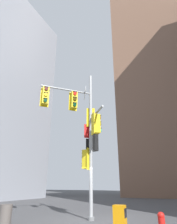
{
  "coord_description": "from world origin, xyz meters",
  "views": [
    {
      "loc": [
        4.36,
        -9.73,
        1.59
      ],
      "look_at": [
        -0.14,
        0.0,
        5.65
      ],
      "focal_mm": 31.18,
      "sensor_mm": 36.0,
      "label": 1
    }
  ],
  "objects_px": {
    "fire_hydrant": "(162,224)",
    "trash_bin": "(5,214)",
    "newspaper_box": "(120,218)",
    "signal_pole_assembly": "(83,127)"
  },
  "relations": [
    {
      "from": "newspaper_box",
      "to": "trash_bin",
      "type": "distance_m",
      "value": 5.01
    },
    {
      "from": "signal_pole_assembly",
      "to": "newspaper_box",
      "type": "distance_m",
      "value": 4.98
    },
    {
      "from": "trash_bin",
      "to": "newspaper_box",
      "type": "bearing_deg",
      "value": 9.46
    },
    {
      "from": "fire_hydrant",
      "to": "trash_bin",
      "type": "bearing_deg",
      "value": -175.81
    },
    {
      "from": "signal_pole_assembly",
      "to": "trash_bin",
      "type": "height_order",
      "value": "signal_pole_assembly"
    },
    {
      "from": "signal_pole_assembly",
      "to": "newspaper_box",
      "type": "height_order",
      "value": "signal_pole_assembly"
    },
    {
      "from": "fire_hydrant",
      "to": "newspaper_box",
      "type": "distance_m",
      "value": 1.56
    },
    {
      "from": "signal_pole_assembly",
      "to": "fire_hydrant",
      "type": "bearing_deg",
      "value": -24.69
    },
    {
      "from": "trash_bin",
      "to": "fire_hydrant",
      "type": "bearing_deg",
      "value": 4.19
    },
    {
      "from": "newspaper_box",
      "to": "trash_bin",
      "type": "relative_size",
      "value": 1.11
    }
  ]
}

